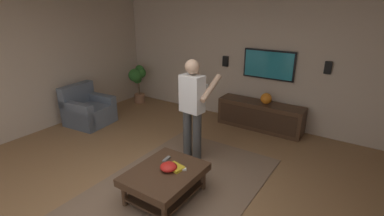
# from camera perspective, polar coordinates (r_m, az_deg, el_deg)

# --- Properties ---
(ground_plane) EXTENTS (8.07, 8.07, 0.00)m
(ground_plane) POSITION_cam_1_polar(r_m,az_deg,el_deg) (3.85, -8.77, -18.85)
(ground_plane) COLOR olive
(wall_back_tv) EXTENTS (0.10, 6.92, 2.63)m
(wall_back_tv) POSITION_cam_1_polar(r_m,az_deg,el_deg) (6.04, 13.02, 9.25)
(wall_back_tv) COLOR #BCA893
(wall_back_tv) RESTS_ON ground
(area_rug) EXTENTS (3.10, 1.97, 0.01)m
(area_rug) POSITION_cam_1_polar(r_m,az_deg,el_deg) (4.10, -3.44, -15.80)
(area_rug) COLOR #7A604C
(area_rug) RESTS_ON ground
(armchair) EXTENTS (0.88, 0.89, 0.82)m
(armchair) POSITION_cam_1_polar(r_m,az_deg,el_deg) (6.40, -20.08, -0.53)
(armchair) COLOR slate
(armchair) RESTS_ON ground
(coffee_table) EXTENTS (1.00, 0.80, 0.40)m
(coffee_table) POSITION_cam_1_polar(r_m,az_deg,el_deg) (3.80, -5.41, -13.71)
(coffee_table) COLOR #422B1C
(coffee_table) RESTS_ON ground
(media_console) EXTENTS (0.45, 1.70, 0.55)m
(media_console) POSITION_cam_1_polar(r_m,az_deg,el_deg) (5.93, 13.45, -1.48)
(media_console) COLOR #422B1C
(media_console) RESTS_ON ground
(tv) EXTENTS (0.05, 1.02, 0.58)m
(tv) POSITION_cam_1_polar(r_m,az_deg,el_deg) (5.87, 15.09, 8.37)
(tv) COLOR black
(person_standing) EXTENTS (0.57, 0.57, 1.64)m
(person_standing) POSITION_cam_1_polar(r_m,az_deg,el_deg) (4.43, 0.16, 0.72)
(person_standing) COLOR #3F3F3F
(person_standing) RESTS_ON ground
(potted_plant_tall) EXTENTS (0.52, 0.34, 0.96)m
(potted_plant_tall) POSITION_cam_1_polar(r_m,az_deg,el_deg) (7.31, -10.74, 5.97)
(potted_plant_tall) COLOR #9E6B4C
(potted_plant_tall) RESTS_ON ground
(bowl) EXTENTS (0.22, 0.22, 0.10)m
(bowl) POSITION_cam_1_polar(r_m,az_deg,el_deg) (3.73, -4.72, -11.64)
(bowl) COLOR red
(bowl) RESTS_ON coffee_table
(remote_white) EXTENTS (0.13, 0.15, 0.02)m
(remote_white) POSITION_cam_1_polar(r_m,az_deg,el_deg) (3.74, -2.30, -12.17)
(remote_white) COLOR white
(remote_white) RESTS_ON coffee_table
(remote_black) EXTENTS (0.10, 0.16, 0.02)m
(remote_black) POSITION_cam_1_polar(r_m,az_deg,el_deg) (3.80, -3.97, -11.59)
(remote_black) COLOR black
(remote_black) RESTS_ON coffee_table
(remote_grey) EXTENTS (0.15, 0.06, 0.02)m
(remote_grey) POSITION_cam_1_polar(r_m,az_deg,el_deg) (3.97, -5.12, -10.13)
(remote_grey) COLOR slate
(remote_grey) RESTS_ON coffee_table
(book) EXTENTS (0.20, 0.24, 0.04)m
(book) POSITION_cam_1_polar(r_m,az_deg,el_deg) (3.77, -3.38, -11.75)
(book) COLOR gold
(book) RESTS_ON coffee_table
(vase_round) EXTENTS (0.22, 0.22, 0.22)m
(vase_round) POSITION_cam_1_polar(r_m,az_deg,el_deg) (5.76, 14.61, 1.84)
(vase_round) COLOR orange
(vase_round) RESTS_ON media_console
(wall_speaker_left) EXTENTS (0.06, 0.12, 0.22)m
(wall_speaker_left) POSITION_cam_1_polar(r_m,az_deg,el_deg) (5.63, 25.57, 7.28)
(wall_speaker_left) COLOR black
(wall_speaker_right) EXTENTS (0.06, 0.12, 0.22)m
(wall_speaker_right) POSITION_cam_1_polar(r_m,az_deg,el_deg) (6.26, 6.72, 9.27)
(wall_speaker_right) COLOR black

